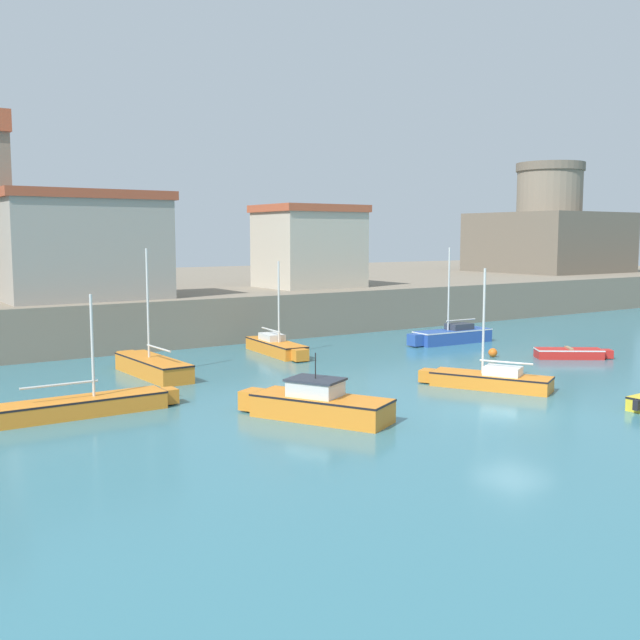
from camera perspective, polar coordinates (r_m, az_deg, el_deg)
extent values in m
plane|color=teal|center=(28.03, 14.49, -6.83)|extent=(200.00, 200.00, 0.00)
cube|color=gray|center=(62.33, -14.51, 1.69)|extent=(120.00, 40.00, 2.75)
cube|color=orange|center=(34.72, -12.61, -3.54)|extent=(1.67, 5.51, 0.82)
cube|color=orange|center=(37.51, -14.46, -2.84)|extent=(0.83, 0.69, 0.69)
cube|color=black|center=(34.66, -12.62, -2.94)|extent=(1.68, 5.57, 0.07)
cylinder|color=silver|center=(34.72, -12.99, 1.26)|extent=(0.10, 0.10, 4.95)
cylinder|color=silver|center=(33.95, -12.19, -2.11)|extent=(0.17, 2.46, 0.08)
cube|color=red|center=(40.91, 18.42, -2.44)|extent=(3.40, 2.90, 0.50)
cube|color=red|center=(41.50, 20.98, -2.41)|extent=(0.81, 0.83, 0.42)
cube|color=white|center=(40.88, 18.43, -2.15)|extent=(3.43, 2.93, 0.07)
cube|color=#997F5B|center=(40.87, 18.44, -2.04)|extent=(0.75, 0.93, 0.08)
cube|color=orange|center=(26.04, 0.12, -6.71)|extent=(3.76, 5.08, 0.82)
cube|color=orange|center=(27.45, -5.07, -6.05)|extent=(1.18, 1.11, 0.69)
cube|color=black|center=(25.96, 0.12, -5.92)|extent=(3.80, 5.13, 0.07)
cube|color=silver|center=(26.01, -0.35, -5.22)|extent=(1.92, 2.09, 0.53)
cube|color=#2D333D|center=(25.95, -0.35, -4.56)|extent=(2.06, 2.26, 0.08)
cylinder|color=black|center=(25.86, -0.35, -3.50)|extent=(0.04, 0.04, 0.90)
cube|color=orange|center=(32.02, 12.89, -4.57)|extent=(3.53, 4.96, 0.61)
cube|color=orange|center=(32.83, 8.24, -4.20)|extent=(0.98, 0.92, 0.52)
cube|color=black|center=(31.97, 12.90, -4.11)|extent=(3.57, 5.01, 0.07)
cylinder|color=silver|center=(31.74, 12.37, -0.09)|extent=(0.10, 0.10, 4.39)
cylinder|color=silver|center=(31.72, 13.99, -3.14)|extent=(1.10, 1.97, 0.08)
cube|color=silver|center=(31.81, 13.76, -3.78)|extent=(1.55, 1.75, 0.36)
cube|color=orange|center=(40.29, -3.38, -2.11)|extent=(1.79, 5.19, 0.68)
cube|color=orange|center=(37.77, -1.53, -2.68)|extent=(0.79, 0.67, 0.58)
cube|color=black|center=(40.25, -3.38, -1.69)|extent=(1.80, 5.24, 0.07)
cylinder|color=silver|center=(39.65, -3.17, 1.39)|extent=(0.10, 0.10, 4.32)
cylinder|color=silver|center=(40.74, -3.77, -0.75)|extent=(0.28, 2.29, 0.08)
cube|color=silver|center=(40.67, -3.69, -1.29)|extent=(1.07, 1.60, 0.36)
cube|color=#284C9E|center=(44.94, 10.07, -1.24)|extent=(5.01, 1.67, 0.78)
cube|color=#284C9E|center=(43.17, 7.28, -1.51)|extent=(0.68, 0.82, 0.66)
cube|color=white|center=(44.90, 10.08, -0.80)|extent=(5.06, 1.68, 0.07)
cylinder|color=silver|center=(44.41, 9.79, 2.33)|extent=(0.10, 0.10, 4.86)
cylinder|color=silver|center=(45.24, 10.69, 0.00)|extent=(2.23, 0.18, 0.08)
cube|color=#333842|center=(45.20, 10.56, -0.48)|extent=(1.53, 1.07, 0.36)
cube|color=black|center=(29.13, 22.98, -6.00)|extent=(0.21, 0.21, 0.36)
cube|color=orange|center=(27.94, -17.69, -6.30)|extent=(5.91, 1.34, 0.64)
cube|color=orange|center=(28.98, -11.49, -5.67)|extent=(0.59, 0.73, 0.55)
cube|color=black|center=(27.88, -17.71, -5.74)|extent=(5.97, 1.35, 0.07)
cylinder|color=silver|center=(27.68, -16.96, -1.87)|extent=(0.10, 0.10, 3.65)
cylinder|color=silver|center=(27.57, -19.23, -4.67)|extent=(2.66, 0.09, 0.08)
sphere|color=orange|center=(40.24, 13.03, -2.44)|extent=(0.47, 0.47, 0.47)
cube|color=#685E4F|center=(78.18, 16.97, 5.68)|extent=(12.13, 12.13, 5.78)
cylinder|color=gray|center=(78.18, 17.02, 7.17)|extent=(6.29, 6.29, 9.86)
cylinder|color=#685E4F|center=(78.46, 17.15, 11.06)|extent=(6.61, 6.61, 0.80)
cube|color=gray|center=(44.16, -17.45, 5.12)|extent=(8.79, 4.82, 5.57)
cube|color=#9E472D|center=(44.21, -17.59, 9.05)|extent=(9.22, 5.06, 0.50)
cube|color=#BCB29E|center=(52.36, -0.85, 5.36)|extent=(6.38, 5.38, 5.17)
cube|color=#B25133|center=(52.38, -0.85, 8.46)|extent=(6.70, 5.65, 0.50)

